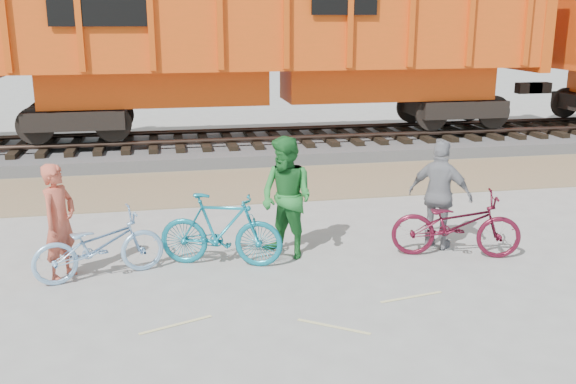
% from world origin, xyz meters
% --- Properties ---
extents(ground, '(120.00, 120.00, 0.00)m').
position_xyz_m(ground, '(0.00, 0.00, 0.00)').
color(ground, '#9E9E99').
rests_on(ground, ground).
extents(gravel_strip, '(120.00, 3.00, 0.02)m').
position_xyz_m(gravel_strip, '(0.00, 5.50, 0.01)').
color(gravel_strip, '#927D5A').
rests_on(gravel_strip, ground).
extents(ballast_bed, '(120.00, 4.00, 0.30)m').
position_xyz_m(ballast_bed, '(0.00, 9.00, 0.15)').
color(ballast_bed, slate).
rests_on(ballast_bed, ground).
extents(track, '(120.00, 2.60, 0.24)m').
position_xyz_m(track, '(0.00, 9.00, 0.47)').
color(track, black).
rests_on(track, ballast_bed).
extents(hopper_car_center, '(14.00, 3.13, 4.65)m').
position_xyz_m(hopper_car_center, '(1.91, 9.00, 3.01)').
color(hopper_car_center, black).
rests_on(hopper_car_center, track).
extents(bicycle_blue, '(1.88, 1.07, 0.93)m').
position_xyz_m(bicycle_blue, '(-1.98, 0.87, 0.47)').
color(bicycle_blue, '#87B2DC').
rests_on(bicycle_blue, ground).
extents(bicycle_teal, '(1.86, 1.02, 1.07)m').
position_xyz_m(bicycle_teal, '(-0.29, 0.99, 0.54)').
color(bicycle_teal, '#12778D').
rests_on(bicycle_teal, ground).
extents(bicycle_maroon, '(2.01, 1.19, 1.00)m').
position_xyz_m(bicycle_maroon, '(3.19, 0.69, 0.50)').
color(bicycle_maroon, '#500E20').
rests_on(bicycle_maroon, ground).
extents(person_solo, '(0.62, 0.70, 1.61)m').
position_xyz_m(person_solo, '(-2.48, 0.97, 0.81)').
color(person_solo, '#BB4F3A').
rests_on(person_solo, ground).
extents(person_man, '(1.09, 1.12, 1.82)m').
position_xyz_m(person_man, '(0.71, 1.19, 0.91)').
color(person_man, '#206F2C').
rests_on(person_man, ground).
extents(person_woman, '(1.02, 0.98, 1.70)m').
position_xyz_m(person_woman, '(3.09, 1.09, 0.85)').
color(person_woman, gray).
rests_on(person_woman, ground).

